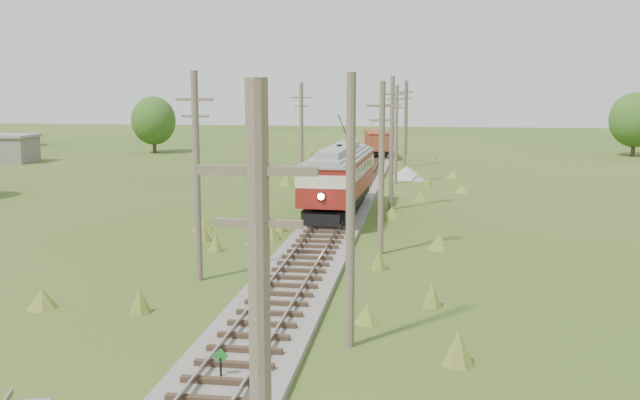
% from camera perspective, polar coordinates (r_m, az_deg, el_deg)
% --- Properties ---
extents(railbed_main, '(3.60, 96.00, 0.57)m').
position_cam_1_polar(railbed_main, '(51.94, 2.30, 0.09)').
color(railbed_main, '#605B54').
rests_on(railbed_main, ground).
extents(switch_marker, '(0.45, 0.06, 1.08)m').
position_cam_1_polar(switch_marker, '(20.83, -7.95, -12.81)').
color(switch_marker, black).
rests_on(switch_marker, ground).
extents(streetcar, '(3.55, 13.21, 6.00)m').
position_cam_1_polar(streetcar, '(45.85, 1.55, 2.11)').
color(streetcar, black).
rests_on(streetcar, ground).
extents(gondola, '(3.62, 8.00, 2.56)m').
position_cam_1_polar(gondola, '(82.90, 4.60, 4.69)').
color(gondola, black).
rests_on(gondola, ground).
extents(gravel_pile, '(3.23, 3.43, 1.18)m').
position_cam_1_polar(gravel_pile, '(64.83, 7.07, 2.16)').
color(gravel_pile, gray).
rests_on(gravel_pile, ground).
extents(utility_pole_r_0, '(1.60, 0.30, 8.50)m').
position_cam_1_polar(utility_pole_r_0, '(10.10, -4.78, -14.36)').
color(utility_pole_r_0, brown).
rests_on(utility_pole_r_0, ground).
extents(utility_pole_r_1, '(0.30, 0.30, 8.80)m').
position_cam_1_polar(utility_pole_r_1, '(22.48, 2.45, -1.07)').
color(utility_pole_r_1, brown).
rests_on(utility_pole_r_1, ground).
extents(utility_pole_r_2, '(1.60, 0.30, 8.60)m').
position_cam_1_polar(utility_pole_r_2, '(35.30, 4.94, 2.68)').
color(utility_pole_r_2, brown).
rests_on(utility_pole_r_2, ground).
extents(utility_pole_r_3, '(1.60, 0.30, 9.00)m').
position_cam_1_polar(utility_pole_r_3, '(48.21, 5.75, 4.65)').
color(utility_pole_r_3, brown).
rests_on(utility_pole_r_3, ground).
extents(utility_pole_r_4, '(1.60, 0.30, 8.40)m').
position_cam_1_polar(utility_pole_r_4, '(61.19, 6.12, 5.31)').
color(utility_pole_r_4, brown).
rests_on(utility_pole_r_4, ground).
extents(utility_pole_r_5, '(1.60, 0.30, 8.90)m').
position_cam_1_polar(utility_pole_r_5, '(74.14, 6.83, 6.17)').
color(utility_pole_r_5, brown).
rests_on(utility_pole_r_5, ground).
extents(utility_pole_r_6, '(1.60, 0.30, 8.70)m').
position_cam_1_polar(utility_pole_r_6, '(87.13, 6.93, 6.54)').
color(utility_pole_r_6, brown).
rests_on(utility_pole_r_6, ground).
extents(utility_pole_l_a, '(1.60, 0.30, 9.00)m').
position_cam_1_polar(utility_pole_l_a, '(30.77, -9.83, 2.01)').
color(utility_pole_l_a, brown).
rests_on(utility_pole_l_a, ground).
extents(utility_pole_l_b, '(1.60, 0.30, 8.60)m').
position_cam_1_polar(utility_pole_l_b, '(57.99, -1.49, 5.25)').
color(utility_pole_l_b, brown).
rests_on(utility_pole_l_b, ground).
extents(tree_mid_a, '(5.46, 5.46, 7.03)m').
position_cam_1_polar(tree_mid_a, '(91.42, -13.17, 6.20)').
color(tree_mid_a, '#38281C').
rests_on(tree_mid_a, ground).
extents(tree_mid_b, '(5.88, 5.88, 7.57)m').
position_cam_1_polar(tree_mid_b, '(92.45, 23.90, 5.88)').
color(tree_mid_b, '#38281C').
rests_on(tree_mid_b, ground).
extents(shed, '(6.40, 4.40, 3.10)m').
position_cam_1_polar(shed, '(85.37, -23.87, 3.82)').
color(shed, slate).
rests_on(shed, ground).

